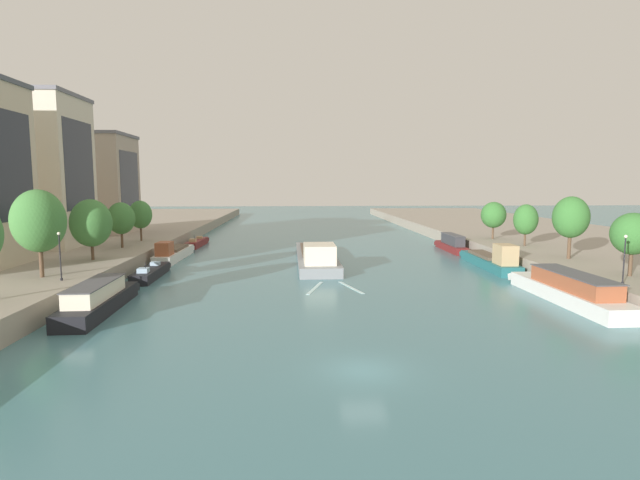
# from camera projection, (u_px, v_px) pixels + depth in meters

# --- Properties ---
(ground_plane) EXTENTS (400.00, 400.00, 0.00)m
(ground_plane) POSITION_uv_depth(u_px,v_px,m) (364.00, 371.00, 27.29)
(ground_plane) COLOR teal
(quay_left) EXTENTS (36.00, 170.00, 1.91)m
(quay_left) POSITION_uv_depth(u_px,v_px,m) (70.00, 242.00, 79.61)
(quay_left) COLOR gray
(quay_left) RESTS_ON ground
(quay_right) EXTENTS (36.00, 170.00, 1.91)m
(quay_right) POSITION_uv_depth(u_px,v_px,m) (551.00, 239.00, 83.87)
(quay_right) COLOR gray
(quay_right) RESTS_ON ground
(barge_midriver) EXTENTS (5.08, 24.86, 3.39)m
(barge_midriver) POSITION_uv_depth(u_px,v_px,m) (316.00, 256.00, 63.71)
(barge_midriver) COLOR gray
(barge_midriver) RESTS_ON ground
(wake_behind_barge) EXTENTS (5.60, 5.90, 0.03)m
(wake_behind_barge) POSITION_uv_depth(u_px,v_px,m) (333.00, 288.00, 48.94)
(wake_behind_barge) COLOR silver
(wake_behind_barge) RESTS_ON ground
(moored_boat_left_lone) EXTENTS (2.93, 13.29, 2.58)m
(moored_boat_left_lone) POSITION_uv_depth(u_px,v_px,m) (99.00, 299.00, 39.57)
(moored_boat_left_lone) COLOR black
(moored_boat_left_lone) RESTS_ON ground
(moored_boat_left_near) EXTENTS (2.09, 10.29, 2.19)m
(moored_boat_left_near) POSITION_uv_depth(u_px,v_px,m) (151.00, 272.00, 54.20)
(moored_boat_left_near) COLOR black
(moored_boat_left_near) RESTS_ON ground
(moored_boat_left_upstream) EXTENTS (2.66, 14.29, 2.93)m
(moored_boat_left_upstream) POSITION_uv_depth(u_px,v_px,m) (173.00, 253.00, 66.89)
(moored_boat_left_upstream) COLOR silver
(moored_boat_left_upstream) RESTS_ON ground
(moored_boat_left_end) EXTENTS (2.15, 10.67, 2.13)m
(moored_boat_left_end) POSITION_uv_depth(u_px,v_px,m) (197.00, 243.00, 81.71)
(moored_boat_left_end) COLOR maroon
(moored_boat_left_end) RESTS_ON ground
(moored_boat_right_gap_after) EXTENTS (3.24, 16.60, 2.71)m
(moored_boat_right_gap_after) POSITION_uv_depth(u_px,v_px,m) (568.00, 289.00, 42.93)
(moored_boat_right_gap_after) COLOR silver
(moored_boat_right_gap_after) RESTS_ON ground
(moored_boat_right_second) EXTENTS (3.10, 15.46, 3.44)m
(moored_boat_right_second) POSITION_uv_depth(u_px,v_px,m) (491.00, 260.00, 60.33)
(moored_boat_right_second) COLOR #23666B
(moored_boat_right_second) RESTS_ON ground
(moored_boat_right_midway) EXTENTS (1.89, 11.74, 2.64)m
(moored_boat_right_midway) POSITION_uv_depth(u_px,v_px,m) (452.00, 244.00, 75.55)
(moored_boat_right_midway) COLOR maroon
(moored_boat_right_midway) RESTS_ON ground
(tree_left_far) EXTENTS (4.60, 4.60, 7.95)m
(tree_left_far) POSITION_uv_depth(u_px,v_px,m) (39.00, 221.00, 43.88)
(tree_left_far) COLOR brown
(tree_left_far) RESTS_ON quay_left
(tree_left_nearest) EXTENTS (4.43, 4.43, 6.75)m
(tree_left_nearest) POSITION_uv_depth(u_px,v_px,m) (91.00, 223.00, 54.07)
(tree_left_nearest) COLOR brown
(tree_left_nearest) RESTS_ON quay_left
(tree_left_past_mid) EXTENTS (3.55, 3.55, 6.01)m
(tree_left_past_mid) POSITION_uv_depth(u_px,v_px,m) (121.00, 218.00, 64.48)
(tree_left_past_mid) COLOR brown
(tree_left_past_mid) RESTS_ON quay_left
(tree_left_by_lamp) EXTENTS (3.35, 3.35, 5.96)m
(tree_left_by_lamp) POSITION_uv_depth(u_px,v_px,m) (140.00, 215.00, 72.26)
(tree_left_by_lamp) COLOR brown
(tree_left_by_lamp) RESTS_ON quay_left
(tree_right_midway) EXTENTS (3.73, 3.73, 5.83)m
(tree_right_midway) POSITION_uv_depth(u_px,v_px,m) (633.00, 234.00, 44.59)
(tree_right_midway) COLOR brown
(tree_right_midway) RESTS_ON quay_right
(tree_right_second) EXTENTS (3.91, 3.91, 7.04)m
(tree_right_second) POSITION_uv_depth(u_px,v_px,m) (571.00, 217.00, 54.90)
(tree_right_second) COLOR brown
(tree_right_second) RESTS_ON quay_right
(tree_right_far) EXTENTS (3.22, 3.22, 5.67)m
(tree_right_far) POSITION_uv_depth(u_px,v_px,m) (526.00, 220.00, 66.47)
(tree_right_far) COLOR brown
(tree_right_far) RESTS_ON quay_right
(tree_right_end_of_row) EXTENTS (3.72, 3.72, 5.68)m
(tree_right_end_of_row) POSITION_uv_depth(u_px,v_px,m) (494.00, 215.00, 74.66)
(tree_right_end_of_row) COLOR brown
(tree_right_end_of_row) RESTS_ON quay_right
(lamppost_left_bank) EXTENTS (0.28, 0.28, 4.28)m
(lamppost_left_bank) POSITION_uv_depth(u_px,v_px,m) (60.00, 254.00, 42.68)
(lamppost_left_bank) COLOR black
(lamppost_left_bank) RESTS_ON quay_left
(lamppost_right_bank) EXTENTS (0.28, 0.28, 4.21)m
(lamppost_right_bank) POSITION_uv_depth(u_px,v_px,m) (624.00, 257.00, 40.98)
(lamppost_right_bank) COLOR black
(lamppost_right_bank) RESTS_ON quay_right
(building_left_far_end) EXTENTS (10.78, 11.35, 20.23)m
(building_left_far_end) POSITION_uv_depth(u_px,v_px,m) (40.00, 171.00, 65.18)
(building_left_far_end) COLOR beige
(building_left_far_end) RESTS_ON quay_left
(building_left_middle) EXTENTS (12.08, 11.73, 16.82)m
(building_left_middle) POSITION_uv_depth(u_px,v_px,m) (95.00, 184.00, 83.22)
(building_left_middle) COLOR #A89989
(building_left_middle) RESTS_ON quay_left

